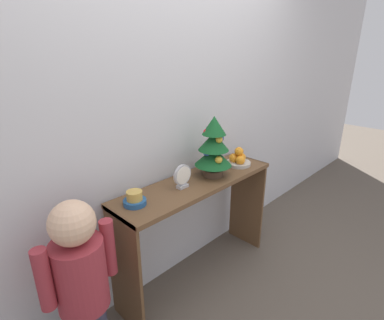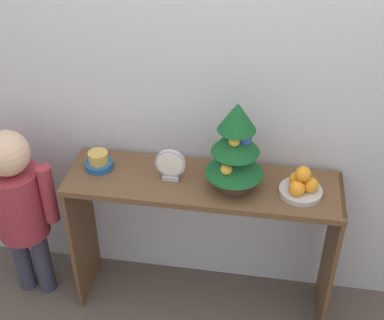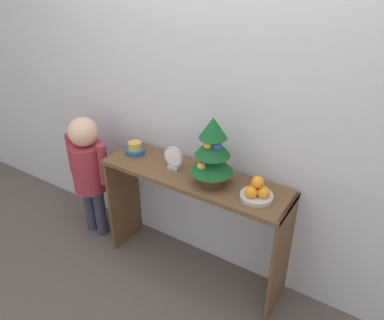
{
  "view_description": "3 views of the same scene",
  "coord_description": "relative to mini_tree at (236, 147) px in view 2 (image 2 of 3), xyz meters",
  "views": [
    {
      "loc": [
        -1.37,
        -1.11,
        1.65
      ],
      "look_at": [
        -0.05,
        0.18,
        0.97
      ],
      "focal_mm": 28.0,
      "sensor_mm": 36.0,
      "label": 1
    },
    {
      "loc": [
        0.25,
        -1.74,
        2.3
      ],
      "look_at": [
        -0.05,
        0.16,
        0.93
      ],
      "focal_mm": 50.0,
      "sensor_mm": 36.0,
      "label": 2
    },
    {
      "loc": [
        1.08,
        -1.53,
        2.03
      ],
      "look_at": [
        0.01,
        0.14,
        0.93
      ],
      "focal_mm": 35.0,
      "sensor_mm": 36.0,
      "label": 3
    }
  ],
  "objects": [
    {
      "name": "back_wall",
      "position": [
        -0.14,
        0.24,
        0.24
      ],
      "size": [
        7.0,
        0.05,
        2.5
      ],
      "primitive_type": "cube",
      "color": "silver",
      "rests_on": "ground_plane"
    },
    {
      "name": "console_table",
      "position": [
        -0.14,
        0.02,
        -0.4
      ],
      "size": [
        1.27,
        0.36,
        0.8
      ],
      "color": "brown",
      "rests_on": "ground_plane"
    },
    {
      "name": "mini_tree",
      "position": [
        0.0,
        0.0,
        0.0
      ],
      "size": [
        0.26,
        0.26,
        0.43
      ],
      "color": "#4C3828",
      "rests_on": "console_table"
    },
    {
      "name": "fruit_bowl",
      "position": [
        0.3,
        -0.0,
        -0.17
      ],
      "size": [
        0.19,
        0.19,
        0.14
      ],
      "color": "#B7B2A8",
      "rests_on": "console_table"
    },
    {
      "name": "singing_bowl",
      "position": [
        -0.64,
        0.05,
        -0.18
      ],
      "size": [
        0.13,
        0.13,
        0.09
      ],
      "color": "#235189",
      "rests_on": "console_table"
    },
    {
      "name": "desk_clock",
      "position": [
        -0.29,
        0.01,
        -0.13
      ],
      "size": [
        0.14,
        0.04,
        0.16
      ],
      "color": "#B2B2B7",
      "rests_on": "console_table"
    },
    {
      "name": "child_figure",
      "position": [
        -1.05,
        -0.04,
        -0.4
      ],
      "size": [
        0.4,
        0.26,
        1.01
      ],
      "color": "#38384C",
      "rests_on": "ground_plane"
    }
  ]
}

